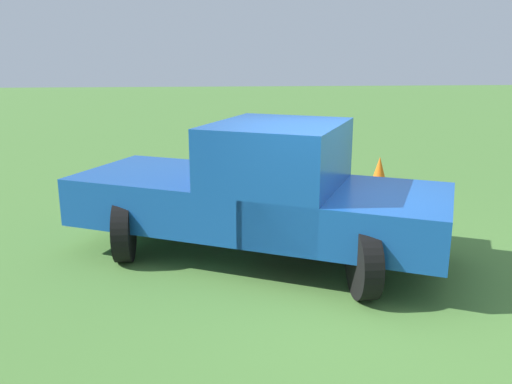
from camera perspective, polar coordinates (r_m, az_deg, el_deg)
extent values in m
plane|color=#477533|center=(6.68, 8.77, -9.12)|extent=(80.00, 80.00, 0.00)
cylinder|color=black|center=(7.21, -14.03, -4.10)|extent=(0.82, 0.22, 0.82)
cylinder|color=black|center=(8.45, -8.19, -1.04)|extent=(0.82, 0.22, 0.82)
cylinder|color=black|center=(6.08, 11.52, -7.52)|extent=(0.82, 0.22, 0.82)
cylinder|color=black|center=(7.51, 13.45, -3.31)|extent=(0.82, 0.22, 0.82)
cube|color=#144799|center=(7.68, -10.37, -0.10)|extent=(2.51, 2.57, 0.64)
cube|color=#144799|center=(6.86, 2.31, 1.64)|extent=(2.33, 2.21, 1.40)
cube|color=slate|center=(6.77, 2.35, 5.27)|extent=(2.10, 1.94, 0.48)
cube|color=#144799|center=(6.73, 10.26, -2.37)|extent=(2.68, 2.92, 0.60)
cube|color=silver|center=(8.24, -15.81, -1.27)|extent=(1.64, 0.87, 0.16)
cone|color=orange|center=(11.65, 13.15, 2.38)|extent=(0.32, 0.32, 0.55)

